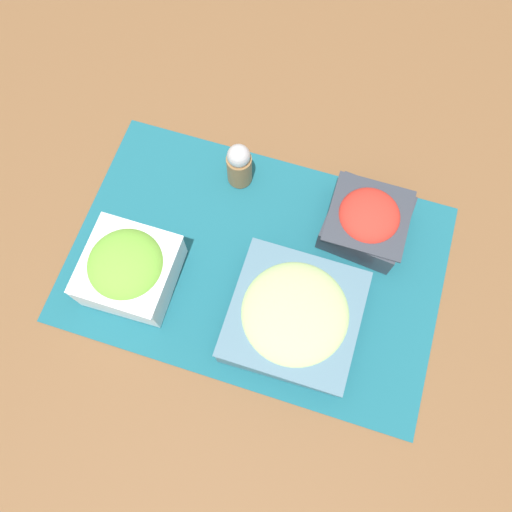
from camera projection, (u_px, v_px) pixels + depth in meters
name	position (u px, v px, depth m)	size (l,w,h in m)	color
ground_plane	(256.00, 263.00, 0.82)	(3.00, 3.00, 0.00)	brown
placemat	(256.00, 263.00, 0.81)	(0.60, 0.39, 0.00)	#195B6B
cucumber_bowl	(294.00, 315.00, 0.75)	(0.19, 0.19, 0.07)	slate
lettuce_bowl	(129.00, 269.00, 0.76)	(0.14, 0.14, 0.09)	white
tomato_bowl	(367.00, 220.00, 0.80)	(0.14, 0.14, 0.07)	#333842
pepper_shaker	(239.00, 165.00, 0.82)	(0.04, 0.04, 0.09)	olive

